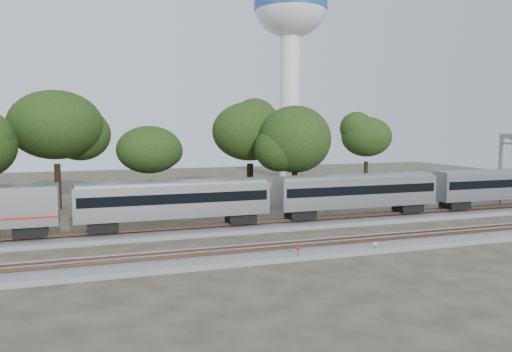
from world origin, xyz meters
The scene contains 13 objects.
ground centered at (0.00, 0.00, 0.00)m, with size 160.00×160.00×0.00m, color #383328.
track_far centered at (0.00, 6.00, 0.21)m, with size 160.00×5.00×0.73m.
track_near centered at (0.00, -4.00, 0.21)m, with size 160.00×5.00×0.73m.
train centered at (35.68, 6.00, 3.22)m, with size 128.64×3.13×4.62m.
switch_stand_red centered at (4.79, -6.11, 0.68)m, with size 0.34×0.07×1.07m.
switch_stand_white centered at (11.28, -6.17, 0.56)m, with size 0.28×0.05×0.88m.
switch_lever centered at (7.50, -5.73, 0.15)m, with size 0.50×0.30×0.30m, color #512D19.
water_tower centered at (27.85, 50.38, 28.44)m, with size 13.87×13.87×38.39m.
tree_3 centered at (-12.96, 24.57, 10.02)m, with size 10.20×10.20×14.37m.
tree_4 centered at (-3.11, 16.36, 7.28)m, with size 7.42×7.42×10.47m.
tree_5 centered at (10.87, 23.57, 9.20)m, with size 9.37×9.37×13.21m.
tree_6 centered at (15.07, 18.36, 8.25)m, with size 8.40×8.40×11.85m.
tree_7 centered at (31.63, 28.70, 8.27)m, with size 8.42×8.42×11.87m.
Camera 1 is at (-9.80, -39.01, 9.72)m, focal length 35.00 mm.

